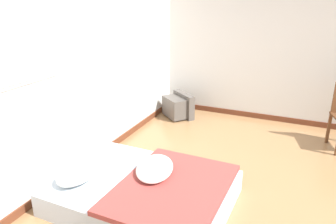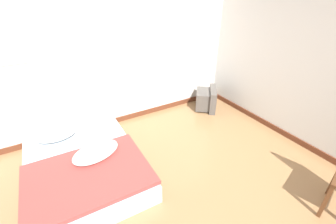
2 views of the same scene
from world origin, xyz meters
TOP-DOWN VIEW (x-y plane):
  - wall_back at (-0.01, 2.56)m, footprint 7.37×0.08m
  - mattress_bed at (-0.46, 1.52)m, footprint 1.35×1.73m
  - crt_tv at (1.99, 2.15)m, footprint 0.60×0.62m

SIDE VIEW (x-z plane):
  - mattress_bed at x=-0.46m, z-range -0.04..0.34m
  - crt_tv at x=1.99m, z-range -0.01..0.40m
  - wall_back at x=-0.01m, z-range -0.01..2.59m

